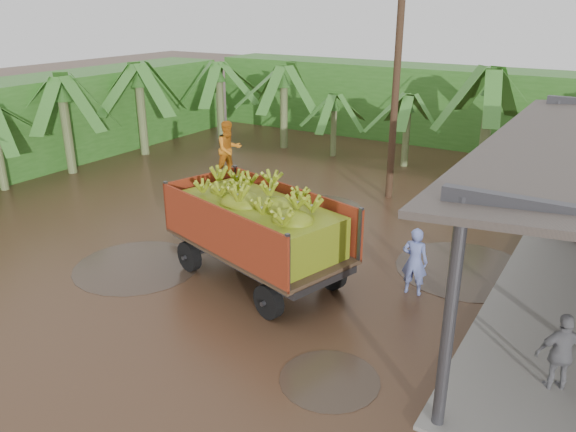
# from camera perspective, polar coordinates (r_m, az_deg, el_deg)

# --- Properties ---
(ground) EXTENTS (100.00, 100.00, 0.00)m
(ground) POSITION_cam_1_polar(r_m,az_deg,el_deg) (14.82, -0.46, -5.12)
(ground) COLOR black
(ground) RESTS_ON ground
(hedge_north) EXTENTS (22.00, 3.00, 3.60)m
(hedge_north) POSITION_cam_1_polar(r_m,az_deg,el_deg) (29.12, 13.32, 11.11)
(hedge_north) COLOR #2D661E
(hedge_north) RESTS_ON ground
(hedge_west) EXTENTS (3.00, 18.00, 3.60)m
(hedge_west) POSITION_cam_1_polar(r_m,az_deg,el_deg) (26.45, -22.35, 9.16)
(hedge_west) COLOR #2D661E
(hedge_west) RESTS_ON ground
(banana_trailer) EXTENTS (6.69, 3.53, 3.69)m
(banana_trailer) POSITION_cam_1_polar(r_m,az_deg,el_deg) (13.62, -3.18, -0.97)
(banana_trailer) COLOR #BD361B
(banana_trailer) RESTS_ON ground
(man_blue) EXTENTS (0.65, 0.47, 1.67)m
(man_blue) POSITION_cam_1_polar(r_m,az_deg,el_deg) (13.48, 12.75, -4.51)
(man_blue) COLOR #6A7AC2
(man_blue) RESTS_ON ground
(man_grey) EXTENTS (0.98, 0.78, 1.55)m
(man_grey) POSITION_cam_1_polar(r_m,az_deg,el_deg) (11.13, 26.03, -12.48)
(man_grey) COLOR gray
(man_grey) RESTS_ON ground
(utility_pole) EXTENTS (1.20, 0.24, 7.88)m
(utility_pole) POSITION_cam_1_polar(r_m,az_deg,el_deg) (19.42, 10.93, 13.15)
(utility_pole) COLOR #47301E
(utility_pole) RESTS_ON ground
(banana_plants) EXTENTS (23.81, 19.85, 4.30)m
(banana_plants) POSITION_cam_1_polar(r_m,az_deg,el_deg) (22.35, -3.23, 9.08)
(banana_plants) COLOR #2D661E
(banana_plants) RESTS_ON ground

